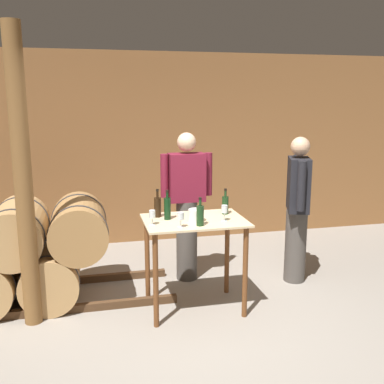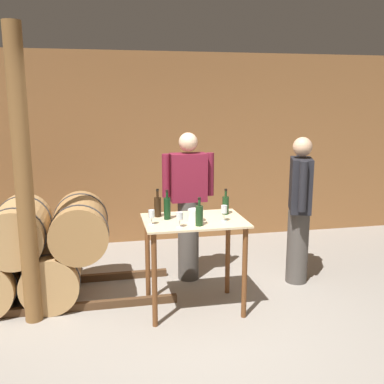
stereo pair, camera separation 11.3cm
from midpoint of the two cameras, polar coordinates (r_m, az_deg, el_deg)
The scene contains 15 objects.
ground_plane at distance 4.14m, azimuth 1.69°, elevation -18.05°, with size 14.00×14.00×0.00m, color gray.
back_wall at distance 6.48m, azimuth -4.91°, elevation 5.46°, with size 8.40×0.05×2.70m.
barrel_rack at distance 4.94m, azimuth -23.46°, elevation -7.45°, with size 3.69×0.89×1.07m.
tasting_table at distance 4.38m, azimuth -0.44°, elevation -5.97°, with size 0.97×0.69×0.92m.
wooden_post at distance 4.24m, azimuth -21.38°, elevation 1.31°, with size 0.16×0.16×2.70m.
wine_bottle_far_left at distance 4.41m, azimuth -5.13°, elevation -1.83°, with size 0.07×0.07×0.28m.
wine_bottle_left at distance 4.31m, azimuth -3.89°, elevation -2.00°, with size 0.07×0.07×0.29m.
wine_bottle_center at distance 4.10m, azimuth 0.26°, elevation -2.91°, with size 0.07×0.07×0.27m.
wine_bottle_right at distance 4.51m, azimuth 3.53°, elevation -1.57°, with size 0.07×0.07×0.26m.
wine_glass_near_left at distance 4.14m, azimuth -5.85°, elevation -2.89°, with size 0.06×0.06×0.14m.
wine_glass_near_center at distance 4.04m, azimuth -2.25°, elevation -3.13°, with size 0.06×0.06×0.14m.
wine_glass_near_right at distance 4.26m, azimuth 3.39°, elevation -2.26°, with size 0.06×0.06×0.15m.
ice_bucket at distance 4.25m, azimuth -0.25°, elevation -2.97°, with size 0.15×0.15×0.12m.
person_host at distance 5.14m, azimuth 12.63°, elevation -1.84°, with size 0.34×0.56×1.65m.
person_visitor_with_scarf at distance 5.08m, azimuth -1.32°, elevation -1.46°, with size 0.59×0.24×1.70m.
Camera 1 is at (-0.99, -3.46, 2.06)m, focal length 42.00 mm.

